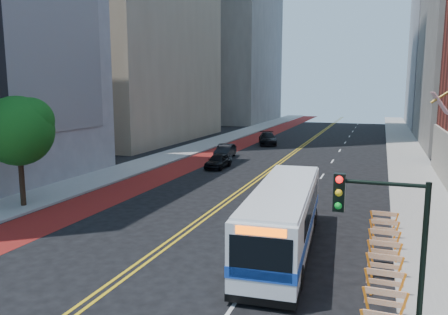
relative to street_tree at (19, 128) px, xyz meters
name	(u,v)px	position (x,y,z in m)	size (l,w,h in m)	color
ground	(131,271)	(11.24, -6.04, -4.91)	(160.00, 160.00, 0.00)	black
sidewalk_left	(181,152)	(-0.76, 23.96, -4.84)	(4.00, 140.00, 0.15)	gray
sidewalk_right	(410,165)	(23.24, 23.96, -4.84)	(4.00, 140.00, 0.15)	gray
bus_lane_paint	(213,155)	(3.14, 23.96, -4.91)	(3.60, 140.00, 0.01)	maroon
center_line_inner	(284,159)	(11.06, 23.96, -4.91)	(0.14, 140.00, 0.01)	gold
center_line_outer	(287,159)	(11.42, 23.96, -4.91)	(0.14, 140.00, 0.01)	gold
lane_dashes	(340,151)	(16.04, 31.96, -4.90)	(0.14, 98.20, 0.01)	silver
construction_barriers	(384,256)	(20.84, -2.62, -4.24)	(1.42, 10.91, 1.00)	orange
street_tree	(19,128)	(0.00, 0.00, 0.00)	(4.20, 4.20, 6.70)	black
traffic_signal	(385,237)	(20.66, -9.55, -1.19)	(2.21, 0.34, 5.07)	black
transit_bus	(284,217)	(16.55, -1.77, -3.33)	(3.25, 11.17, 3.03)	silver
car_a	(218,161)	(6.56, 16.54, -4.23)	(1.60, 3.97, 1.35)	black
car_b	(225,151)	(5.18, 22.30, -4.19)	(1.53, 4.37, 1.44)	black
car_c	(268,139)	(6.68, 34.48, -4.14)	(2.16, 5.32, 1.55)	black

